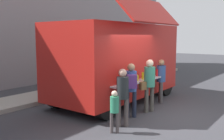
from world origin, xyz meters
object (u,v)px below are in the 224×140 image
at_px(food_truck_main, 117,60).
at_px(trash_bin, 128,72).
at_px(customer_front_ordering, 149,81).
at_px(customer_rear_waiting, 123,92).
at_px(customer_extra_browsing, 161,77).
at_px(child_near_queue, 114,108).
at_px(customer_mid_with_backpack, 131,85).

relative_size(food_truck_main, trash_bin, 5.82).
height_order(customer_front_ordering, customer_rear_waiting, customer_front_ordering).
distance_m(customer_front_ordering, customer_extra_browsing, 1.38).
height_order(food_truck_main, customer_rear_waiting, food_truck_main).
bearing_deg(customer_front_ordering, trash_bin, -29.51).
bearing_deg(child_near_queue, customer_extra_browsing, -27.76).
bearing_deg(customer_extra_browsing, customer_front_ordering, 66.31).
bearing_deg(customer_mid_with_backpack, food_truck_main, 7.37).
bearing_deg(customer_mid_with_backpack, child_near_queue, 155.03).
relative_size(customer_front_ordering, customer_extra_browsing, 1.07).
bearing_deg(customer_rear_waiting, child_near_queue, 147.53).
height_order(trash_bin, customer_front_ordering, customer_front_ordering).
bearing_deg(customer_extra_browsing, customer_mid_with_backpack, 58.63).
distance_m(customer_front_ordering, child_near_queue, 2.19).
bearing_deg(trash_bin, customer_rear_waiting, -147.24).
bearing_deg(customer_extra_browsing, food_truck_main, -6.47).
xyz_separation_m(trash_bin, customer_rear_waiting, (-6.44, -4.14, 0.48)).
distance_m(food_truck_main, customer_extra_browsing, 1.75).
bearing_deg(customer_extra_browsing, child_near_queue, 63.30).
xyz_separation_m(food_truck_main, customer_extra_browsing, (0.77, -1.45, -0.62)).
bearing_deg(food_truck_main, child_near_queue, -145.45).
distance_m(trash_bin, customer_front_ordering, 6.29).
relative_size(food_truck_main, customer_rear_waiting, 3.42).
height_order(customer_rear_waiting, customer_extra_browsing, customer_extra_browsing).
distance_m(food_truck_main, child_near_queue, 3.47).
bearing_deg(customer_front_ordering, food_truck_main, 1.60).
height_order(food_truck_main, customer_extra_browsing, food_truck_main).
distance_m(trash_bin, customer_mid_with_backpack, 6.88).
xyz_separation_m(customer_front_ordering, customer_mid_with_backpack, (-0.84, 0.14, -0.01)).
height_order(trash_bin, child_near_queue, child_near_queue).
bearing_deg(customer_mid_with_backpack, customer_extra_browsing, -37.23).
bearing_deg(customer_rear_waiting, food_truck_main, -5.79).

